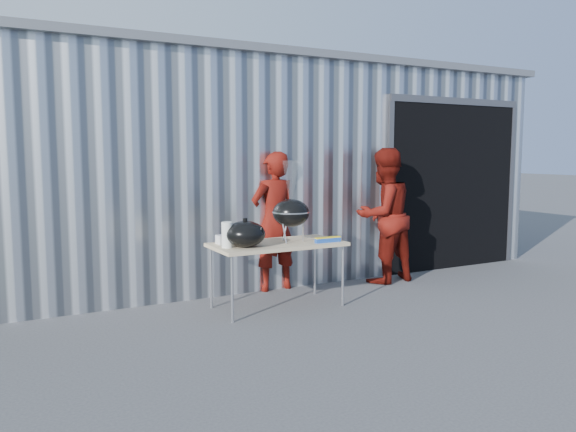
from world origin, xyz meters
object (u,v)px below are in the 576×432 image
person_bystander (384,216)px  folding_table (277,246)px  person_cook (274,221)px  kettle_grill (291,206)px

person_bystander → folding_table: bearing=7.8°
folding_table → person_cook: person_cook is taller
kettle_grill → person_cook: 0.86m
kettle_grill → person_bystander: (1.70, 0.49, -0.25)m
person_cook → person_bystander: (1.53, -0.30, 0.03)m
folding_table → kettle_grill: size_ratio=1.61×
folding_table → person_bystander: person_bystander is taller
folding_table → kettle_grill: bearing=-6.8°
folding_table → kettle_grill: 0.49m
kettle_grill → person_cook: person_cook is taller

